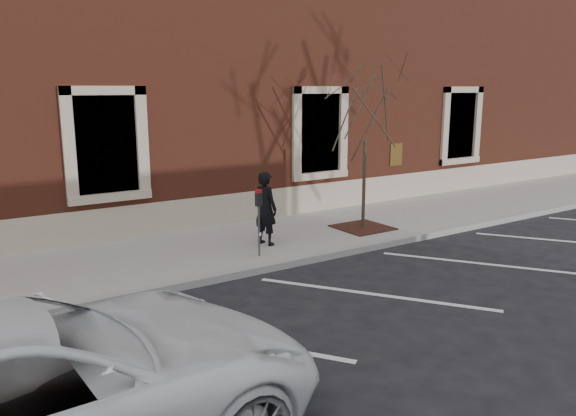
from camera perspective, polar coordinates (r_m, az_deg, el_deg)
ground at (r=11.99m, az=1.59°, el=-5.65°), size 120.00×120.00×0.00m
sidewalk_near at (r=13.37m, az=-2.73°, el=-3.44°), size 40.00×3.50×0.15m
curb_near at (r=11.92m, az=1.73°, el=-5.37°), size 40.00×0.12×0.15m
parking_stripes at (r=10.36m, az=8.68°, el=-8.66°), size 28.00×4.40×0.01m
building_civic at (r=18.30m, az=-12.78°, el=12.88°), size 40.00×8.62×8.00m
man at (r=12.68m, az=-2.30°, el=-0.03°), size 0.56×0.70×1.68m
parking_meter at (r=11.75m, az=-2.99°, el=-0.23°), size 0.13×0.10×1.44m
tree_grate at (r=14.46m, az=7.60°, el=-1.97°), size 1.27×1.27×0.03m
sapling at (r=14.05m, az=7.92°, el=9.35°), size 2.45×2.45×4.08m
white_truck at (r=6.08m, az=-25.25°, el=-16.77°), size 6.14×3.09×1.67m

